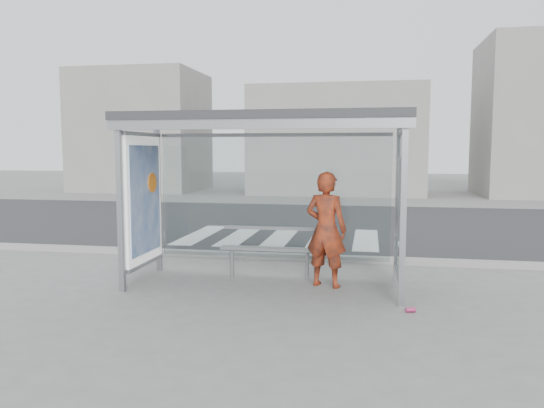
{
  "coord_description": "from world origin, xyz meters",
  "views": [
    {
      "loc": [
        1.55,
        -7.82,
        2.08
      ],
      "look_at": [
        0.08,
        0.2,
        1.24
      ],
      "focal_mm": 35.0,
      "sensor_mm": 36.0,
      "label": 1
    }
  ],
  "objects_px": {
    "bus_shelter": "(241,156)",
    "person": "(326,229)",
    "soda_can": "(410,310)",
    "bench": "(270,248)"
  },
  "relations": [
    {
      "from": "bus_shelter",
      "to": "person",
      "type": "distance_m",
      "value": 1.7
    },
    {
      "from": "bus_shelter",
      "to": "soda_can",
      "type": "bearing_deg",
      "value": -22.91
    },
    {
      "from": "soda_can",
      "to": "bench",
      "type": "bearing_deg",
      "value": 145.01
    },
    {
      "from": "bench",
      "to": "bus_shelter",
      "type": "bearing_deg",
      "value": -128.67
    },
    {
      "from": "soda_can",
      "to": "bus_shelter",
      "type": "bearing_deg",
      "value": 157.09
    },
    {
      "from": "bus_shelter",
      "to": "soda_can",
      "type": "xyz_separation_m",
      "value": [
        2.47,
        -1.05,
        -1.95
      ]
    },
    {
      "from": "bench",
      "to": "soda_can",
      "type": "distance_m",
      "value": 2.63
    },
    {
      "from": "bus_shelter",
      "to": "bench",
      "type": "xyz_separation_m",
      "value": [
        0.35,
        0.44,
        -1.49
      ]
    },
    {
      "from": "person",
      "to": "bench",
      "type": "bearing_deg",
      "value": -4.64
    },
    {
      "from": "person",
      "to": "bench",
      "type": "distance_m",
      "value": 1.08
    }
  ]
}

